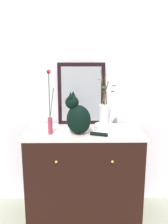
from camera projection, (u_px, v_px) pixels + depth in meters
name	position (u px, v px, depth m)	size (l,w,h in m)	color
ground_plane	(84.00, 214.00, 2.64)	(6.00, 6.00, 0.00)	#979D86
wall_back	(84.00, 82.00, 2.66)	(4.40, 0.08, 2.60)	silver
sideboard	(84.00, 174.00, 2.53)	(1.09, 0.53, 0.88)	black
mirror_leaning	(81.00, 94.00, 2.59)	(0.47, 0.03, 0.62)	black
cat_sitting	(78.00, 117.00, 2.31)	(0.39, 0.22, 0.38)	black
vase_slim_green	(50.00, 116.00, 2.30)	(0.06, 0.04, 0.57)	maroon
bowl_porcelain	(104.00, 127.00, 2.44)	(0.17, 0.17, 0.06)	silver
vase_glass_clear	(104.00, 112.00, 2.40)	(0.19, 0.23, 0.50)	silver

